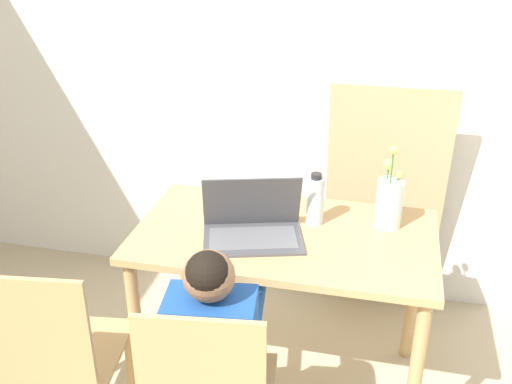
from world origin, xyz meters
TOP-DOWN VIEW (x-y plane):
  - wall_back at (0.00, 2.23)m, footprint 6.40×0.05m
  - dining_table at (-0.12, 1.44)m, footprint 1.16×0.66m
  - chair_spare at (-0.82, 0.88)m, footprint 0.45×0.45m
  - person_seated at (-0.26, 0.94)m, footprint 0.34×0.45m
  - laptop at (-0.24, 1.39)m, footprint 0.43×0.34m
  - flower_vase at (0.26, 1.59)m, footprint 0.10×0.10m
  - water_bottle at (-0.02, 1.55)m, footprint 0.07×0.07m
  - cardboard_panel at (0.24, 2.08)m, footprint 0.55×0.18m

SIDE VIEW (x-z plane):
  - chair_spare at x=-0.82m, z-range 0.01..0.88m
  - cardboard_panel at x=0.24m, z-range 0.00..1.18m
  - person_seated at x=-0.26m, z-range 0.11..1.08m
  - dining_table at x=-0.12m, z-range 0.27..1.00m
  - laptop at x=-0.24m, z-range 0.67..0.91m
  - water_bottle at x=-0.02m, z-range 0.73..0.94m
  - flower_vase at x=0.26m, z-range 0.67..1.01m
  - wall_back at x=0.00m, z-range 0.00..2.50m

